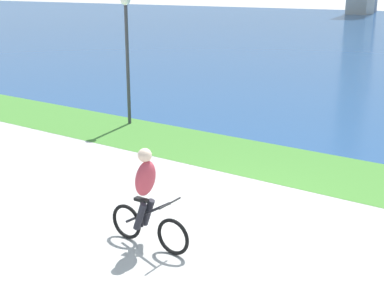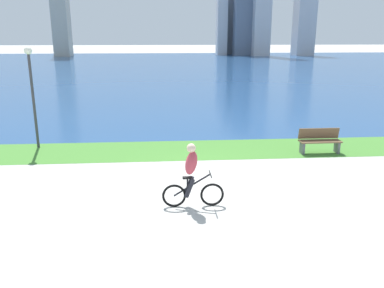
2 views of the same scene
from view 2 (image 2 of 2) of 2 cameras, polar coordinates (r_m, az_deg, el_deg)
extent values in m
plane|color=#B2AFA8|center=(11.43, 0.73, -5.78)|extent=(300.00, 300.00, 0.00)
cube|color=#478433|center=(14.67, -0.47, -0.86)|extent=(120.00, 2.61, 0.01)
cube|color=navy|center=(53.67, -3.42, 11.19)|extent=(300.00, 76.31, 0.00)
torus|color=black|center=(9.93, 2.94, -7.35)|extent=(0.60, 0.06, 0.60)
torus|color=black|center=(9.86, -2.62, -7.52)|extent=(0.60, 0.06, 0.60)
cylinder|color=black|center=(9.77, 0.02, -5.97)|extent=(0.93, 0.04, 0.59)
cylinder|color=black|center=(9.79, -0.67, -6.26)|extent=(0.04, 0.04, 0.45)
cube|color=black|center=(9.70, -0.67, -4.92)|extent=(0.24, 0.10, 0.05)
cylinder|color=black|center=(9.72, 2.69, -4.38)|extent=(0.03, 0.52, 0.03)
ellipsoid|color=#BF3F4C|center=(9.58, -0.11, -2.77)|extent=(0.40, 0.36, 0.65)
sphere|color=beige|center=(9.46, -0.11, -0.59)|extent=(0.22, 0.22, 0.22)
cylinder|color=#26262D|center=(9.88, -0.43, -6.01)|extent=(0.27, 0.11, 0.49)
cylinder|color=#26262D|center=(9.69, -0.35, -6.44)|extent=(0.27, 0.11, 0.49)
cube|color=brown|center=(14.89, 18.13, 0.37)|extent=(1.50, 0.45, 0.04)
cube|color=brown|center=(15.00, 17.94, 1.49)|extent=(1.50, 0.11, 0.40)
cube|color=#595960|center=(15.21, 20.33, -0.40)|extent=(0.08, 0.37, 0.45)
cube|color=#595960|center=(14.71, 15.72, -0.52)|extent=(0.08, 0.37, 0.45)
cylinder|color=#38383D|center=(15.76, -22.02, 5.69)|extent=(0.10, 0.10, 3.51)
sphere|color=white|center=(15.58, -22.73, 12.41)|extent=(0.28, 0.28, 0.28)
cube|color=slate|center=(88.95, -18.48, 16.58)|extent=(3.05, 3.33, 13.52)
cube|color=#B7B7BC|center=(84.38, 4.33, 16.75)|extent=(2.00, 3.04, 11.63)
cube|color=slate|center=(87.65, 6.01, 18.08)|extent=(3.96, 2.91, 15.92)
cube|color=slate|center=(82.81, 7.50, 18.45)|extent=(3.61, 3.12, 16.71)
cube|color=#ADA899|center=(83.80, 8.83, 16.38)|extent=(4.48, 3.74, 10.90)
cube|color=#B7B7BC|center=(84.70, 16.07, 17.61)|extent=(3.60, 3.95, 15.76)
camera|label=1|loc=(6.50, 57.54, 7.31)|focal=49.61mm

